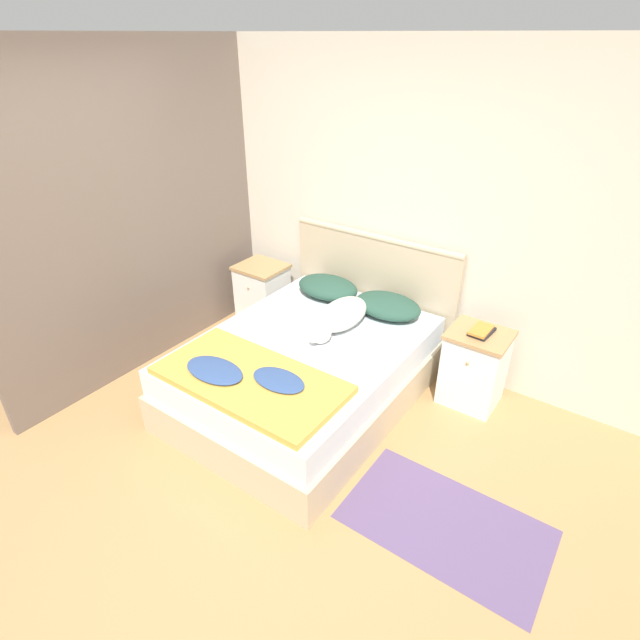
{
  "coord_description": "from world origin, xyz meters",
  "views": [
    {
      "loc": [
        1.83,
        -1.45,
        2.54
      ],
      "look_at": [
        -0.07,
        1.25,
        0.63
      ],
      "focal_mm": 28.0,
      "sensor_mm": 36.0,
      "label": 1
    }
  ],
  "objects_px": {
    "pillow_left": "(328,287)",
    "nightstand_right": "(474,367)",
    "book_stack": "(482,331)",
    "nightstand_left": "(263,294)",
    "dog": "(340,317)",
    "bed": "(305,372)",
    "pillow_right": "(388,306)"
  },
  "relations": [
    {
      "from": "bed",
      "to": "nightstand_left",
      "type": "distance_m",
      "value": 1.3
    },
    {
      "from": "pillow_left",
      "to": "pillow_right",
      "type": "height_order",
      "value": "same"
    },
    {
      "from": "bed",
      "to": "book_stack",
      "type": "relative_size",
      "value": 8.42
    },
    {
      "from": "pillow_right",
      "to": "dog",
      "type": "distance_m",
      "value": 0.45
    },
    {
      "from": "bed",
      "to": "pillow_left",
      "type": "relative_size",
      "value": 3.49
    },
    {
      "from": "nightstand_right",
      "to": "pillow_left",
      "type": "distance_m",
      "value": 1.4
    },
    {
      "from": "pillow_left",
      "to": "bed",
      "type": "bearing_deg",
      "value": -68.05
    },
    {
      "from": "dog",
      "to": "book_stack",
      "type": "distance_m",
      "value": 1.06
    },
    {
      "from": "pillow_left",
      "to": "nightstand_right",
      "type": "bearing_deg",
      "value": 0.01
    },
    {
      "from": "nightstand_left",
      "to": "nightstand_right",
      "type": "relative_size",
      "value": 1.0
    },
    {
      "from": "pillow_left",
      "to": "book_stack",
      "type": "relative_size",
      "value": 2.41
    },
    {
      "from": "bed",
      "to": "dog",
      "type": "height_order",
      "value": "dog"
    },
    {
      "from": "bed",
      "to": "book_stack",
      "type": "xyz_separation_m",
      "value": [
        1.07,
        0.74,
        0.38
      ]
    },
    {
      "from": "nightstand_left",
      "to": "book_stack",
      "type": "xyz_separation_m",
      "value": [
        2.14,
        0.0,
        0.33
      ]
    },
    {
      "from": "nightstand_left",
      "to": "nightstand_right",
      "type": "xyz_separation_m",
      "value": [
        2.14,
        0.0,
        0.0
      ]
    },
    {
      "from": "pillow_right",
      "to": "book_stack",
      "type": "bearing_deg",
      "value": 0.12
    },
    {
      "from": "dog",
      "to": "nightstand_right",
      "type": "bearing_deg",
      "value": 22.21
    },
    {
      "from": "nightstand_right",
      "to": "dog",
      "type": "relative_size",
      "value": 0.8
    },
    {
      "from": "book_stack",
      "to": "nightstand_right",
      "type": "bearing_deg",
      "value": -160.32
    },
    {
      "from": "pillow_left",
      "to": "book_stack",
      "type": "distance_m",
      "value": 1.37
    },
    {
      "from": "pillow_left",
      "to": "dog",
      "type": "relative_size",
      "value": 0.73
    },
    {
      "from": "pillow_left",
      "to": "book_stack",
      "type": "xyz_separation_m",
      "value": [
        1.37,
        0.0,
        0.03
      ]
    },
    {
      "from": "nightstand_left",
      "to": "book_stack",
      "type": "height_order",
      "value": "book_stack"
    },
    {
      "from": "nightstand_right",
      "to": "book_stack",
      "type": "xyz_separation_m",
      "value": [
        0.0,
        0.0,
        0.33
      ]
    },
    {
      "from": "pillow_right",
      "to": "nightstand_left",
      "type": "bearing_deg",
      "value": 179.99
    },
    {
      "from": "bed",
      "to": "dog",
      "type": "distance_m",
      "value": 0.5
    },
    {
      "from": "bed",
      "to": "pillow_left",
      "type": "bearing_deg",
      "value": 111.95
    },
    {
      "from": "nightstand_left",
      "to": "pillow_left",
      "type": "distance_m",
      "value": 0.83
    },
    {
      "from": "bed",
      "to": "nightstand_right",
      "type": "height_order",
      "value": "nightstand_right"
    },
    {
      "from": "pillow_left",
      "to": "book_stack",
      "type": "bearing_deg",
      "value": 0.07
    },
    {
      "from": "bed",
      "to": "pillow_left",
      "type": "distance_m",
      "value": 0.87
    },
    {
      "from": "nightstand_left",
      "to": "pillow_right",
      "type": "distance_m",
      "value": 1.4
    }
  ]
}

